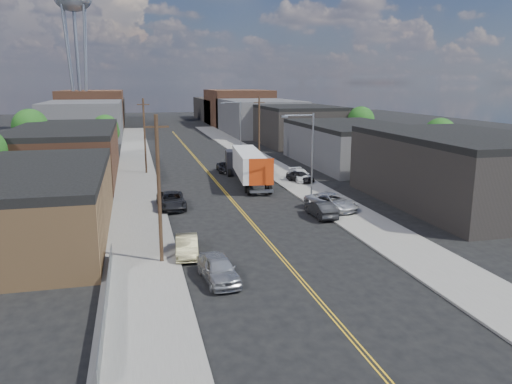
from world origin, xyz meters
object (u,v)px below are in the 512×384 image
car_right_lot_a (332,202)px  car_right_lot_c (300,176)px  water_tower (73,3)px  car_left_a (218,269)px  car_left_b (187,246)px  semi_truck (246,164)px  car_ahead_truck (226,167)px  car_right_lot_b (300,175)px  car_left_c (171,200)px  car_right_oncoming (321,209)px

car_right_lot_a → car_right_lot_c: 13.79m
water_tower → car_left_a: size_ratio=7.72×
car_right_lot_c → car_left_a: bearing=-141.7°
car_right_lot_a → car_right_lot_c: car_right_lot_a is taller
water_tower → car_left_b: (15.60, -98.99, -29.93)m
semi_truck → car_ahead_truck: size_ratio=3.40×
semi_truck → car_ahead_truck: bearing=102.9°
car_left_b → car_right_lot_b: (16.51, 23.70, 0.13)m
car_left_c → car_right_oncoming: 14.51m
car_left_a → car_right_lot_c: size_ratio=1.21×
semi_truck → car_left_c: size_ratio=2.80×
water_tower → car_left_b: 104.59m
car_left_c → car_right_lot_c: bearing=28.6°
car_right_lot_b → car_ahead_truck: car_right_lot_b is taller
car_left_c → car_right_lot_b: car_left_c is taller
semi_truck → car_right_oncoming: size_ratio=3.49×
car_left_a → car_right_oncoming: size_ratio=1.05×
car_left_a → car_right_oncoming: car_left_a is taller
car_left_c → car_ahead_truck: bearing=64.7°
car_left_c → car_right_lot_c: car_left_c is taller
car_left_a → car_left_c: 19.22m
water_tower → semi_truck: (25.41, -74.22, -28.31)m
car_left_a → car_left_b: 5.30m
car_right_oncoming → car_right_lot_a: size_ratio=0.81×
semi_truck → car_right_lot_a: semi_truck is taller
car_left_c → car_left_a: bearing=-86.0°
semi_truck → car_right_lot_b: bearing=-3.1°
car_left_a → car_right_lot_b: 32.53m
car_left_b → water_tower: bearing=103.8°
car_right_lot_c → car_left_b: bearing=-149.1°
car_right_oncoming → car_right_lot_a: bearing=-136.5°
car_right_lot_a → car_right_oncoming: bearing=-158.8°
water_tower → car_right_lot_a: 99.25m
car_left_b → car_right_lot_b: car_right_lot_b is taller
car_left_a → car_left_c: size_ratio=0.84×
car_right_lot_a → car_right_lot_b: car_right_lot_a is taller
car_left_a → car_right_lot_a: (13.33, 14.39, 0.11)m
car_right_lot_b → car_right_lot_c: (-0.28, -0.70, -0.02)m
car_left_b → car_left_c: (0.00, 14.06, 0.07)m
semi_truck → car_left_a: bearing=-99.8°
car_right_oncoming → car_left_c: bearing=-28.5°
car_left_b → car_right_oncoming: size_ratio=0.95×
car_right_lot_b → car_right_lot_c: bearing=-112.0°
car_right_lot_a → car_left_b: bearing=-171.7°
semi_truck → car_left_c: bearing=-126.5°
car_left_b → semi_truck: bearing=73.2°
car_ahead_truck → car_right_lot_c: bearing=-50.6°
water_tower → car_right_oncoming: (28.53, -91.51, -29.90)m
car_left_b → car_right_lot_c: bearing=59.6°
car_left_a → car_ahead_truck: car_left_a is taller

